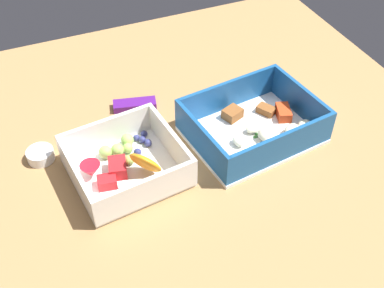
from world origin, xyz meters
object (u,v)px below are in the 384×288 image
candy_bar (135,105)px  fruit_bowl (125,165)px  paper_cup_liner (41,155)px  pasta_container (254,126)px

candy_bar → fruit_bowl: bearing=-112.7°
candy_bar → paper_cup_liner: bearing=-159.8°
pasta_container → paper_cup_liner: size_ratio=5.21×
pasta_container → candy_bar: pasta_container is taller
fruit_bowl → candy_bar: 14.95cm
fruit_bowl → candy_bar: size_ratio=2.34×
pasta_container → paper_cup_liner: (-31.19, 7.58, -0.98)cm
fruit_bowl → candy_bar: fruit_bowl is taller
fruit_bowl → candy_bar: (5.76, 13.74, -1.21)cm
pasta_container → fruit_bowl: bearing=173.3°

